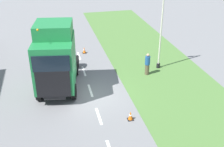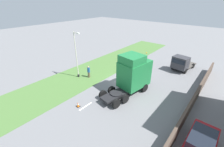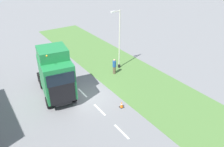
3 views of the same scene
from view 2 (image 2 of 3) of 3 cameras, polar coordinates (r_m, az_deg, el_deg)
ground_plane at (r=21.44m, az=4.33°, el=-3.10°), size 120.00×120.00×0.00m
grass_verge at (r=24.94m, az=-6.93°, el=1.29°), size 7.00×44.00×0.01m
lane_markings at (r=20.94m, az=3.21°, el=-3.83°), size 0.16×14.60×0.00m
boundary_wall at (r=18.30m, az=28.31°, el=-9.62°), size 0.25×24.00×1.50m
lorry_cab at (r=18.34m, az=7.93°, el=-0.05°), size 3.56×7.00×5.03m
flatbed_truck at (r=26.62m, az=24.90°, el=3.65°), size 2.93×5.32×2.48m
parked_car at (r=13.86m, az=30.51°, el=-22.31°), size 2.07×4.62×1.93m
lamp_post at (r=21.91m, az=-13.24°, el=6.06°), size 1.26×0.29×6.74m
pedestrian at (r=22.44m, az=-8.85°, el=0.61°), size 0.39×0.39×1.78m
traffic_cone_lead at (r=24.62m, az=5.42°, el=1.72°), size 0.36×0.36×0.58m
traffic_cone_trailing at (r=17.04m, az=-12.83°, el=-11.46°), size 0.36×0.36×0.58m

